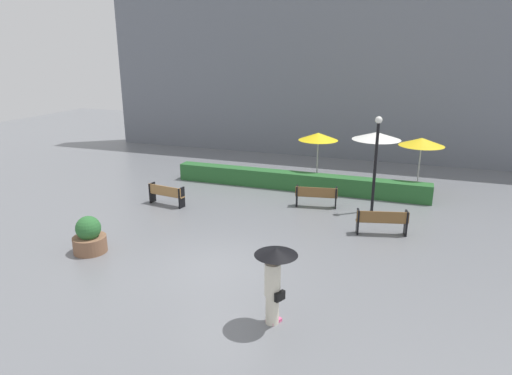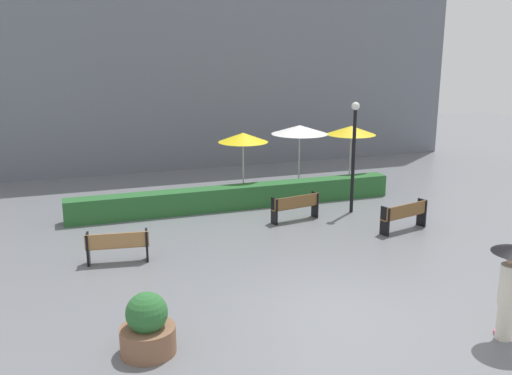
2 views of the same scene
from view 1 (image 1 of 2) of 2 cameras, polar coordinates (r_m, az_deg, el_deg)
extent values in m
plane|color=slate|center=(14.02, -4.94, -9.77)|extent=(60.00, 60.00, 0.00)
cube|color=brown|center=(18.97, 7.59, -1.07)|extent=(1.74, 0.53, 0.04)
cube|color=brown|center=(18.77, 7.59, -0.58)|extent=(1.71, 0.32, 0.39)
cube|color=black|center=(19.01, 5.17, -1.04)|extent=(0.12, 0.35, 0.88)
cube|color=black|center=(18.95, 10.00, -1.29)|extent=(0.12, 0.35, 0.88)
cube|color=#9E7242|center=(19.41, -11.12, -0.89)|extent=(1.68, 0.50, 0.04)
cube|color=#9E7242|center=(19.23, -11.44, -0.39)|extent=(1.65, 0.27, 0.40)
cube|color=black|center=(19.87, -12.89, -0.62)|extent=(0.11, 0.38, 0.86)
cube|color=black|center=(18.94, -9.32, -1.28)|extent=(0.11, 0.38, 0.86)
cube|color=brown|center=(16.65, 15.51, -4.13)|extent=(1.80, 0.68, 0.04)
cube|color=brown|center=(16.44, 15.65, -3.59)|extent=(1.74, 0.47, 0.40)
cube|color=black|center=(16.51, 12.65, -4.19)|extent=(0.14, 0.35, 0.90)
cube|color=black|center=(16.81, 18.32, -4.28)|extent=(0.14, 0.35, 0.90)
cylinder|color=silver|center=(11.18, 2.05, -14.99)|extent=(0.32, 0.32, 0.75)
cube|color=#F2598C|center=(11.40, 2.25, -16.31)|extent=(0.37, 0.40, 0.08)
cylinder|color=silver|center=(10.79, 2.09, -11.45)|extent=(0.38, 0.38, 0.82)
sphere|color=tan|center=(10.55, 2.12, -9.00)|extent=(0.21, 0.21, 0.21)
cube|color=black|center=(10.84, 3.01, -13.47)|extent=(0.21, 0.30, 0.22)
cylinder|color=black|center=(10.59, 2.51, -10.26)|extent=(0.02, 0.02, 0.90)
cone|color=black|center=(10.39, 2.54, -8.06)|extent=(1.01, 1.01, 0.16)
cylinder|color=brown|center=(15.70, -20.13, -6.71)|extent=(1.06, 1.06, 0.53)
sphere|color=#2D6B33|center=(15.50, -20.33, -4.82)|extent=(0.79, 0.79, 0.79)
cylinder|color=black|center=(18.51, 14.72, 2.34)|extent=(0.12, 0.12, 3.59)
sphere|color=white|center=(18.14, 15.18, 8.20)|extent=(0.28, 0.28, 0.28)
cylinder|color=silver|center=(22.06, 7.71, 3.39)|extent=(0.06, 0.06, 2.34)
cone|color=yellow|center=(21.82, 7.83, 6.37)|extent=(1.88, 1.88, 0.35)
cylinder|color=silver|center=(22.37, 14.67, 3.27)|extent=(0.06, 0.06, 2.41)
cone|color=white|center=(22.13, 14.90, 6.30)|extent=(2.27, 2.27, 0.35)
cylinder|color=silver|center=(21.75, 19.79, 2.37)|extent=(0.06, 0.06, 2.36)
cone|color=yellow|center=(21.50, 20.11, 5.42)|extent=(1.99, 1.99, 0.35)
cube|color=#28602D|center=(21.21, 5.18, 0.79)|extent=(11.87, 0.70, 0.81)
cube|color=slate|center=(27.87, 8.91, 15.40)|extent=(28.00, 1.20, 11.24)
camera|label=2|loc=(10.93, -64.82, 4.07)|focal=39.66mm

